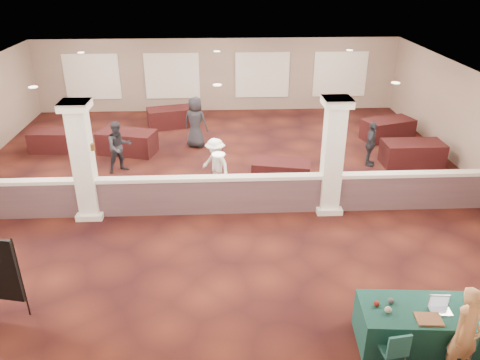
{
  "coord_description": "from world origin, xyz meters",
  "views": [
    {
      "loc": [
        0.02,
        -12.77,
        6.41
      ],
      "look_at": [
        0.53,
        -2.0,
        1.22
      ],
      "focal_mm": 35.0,
      "sensor_mm": 36.0,
      "label": 1
    }
  ],
  "objects_px": {
    "far_table_back_right": "(388,129)",
    "attendee_d": "(196,122)",
    "far_table_front_center": "(281,172)",
    "attendee_b": "(216,164)",
    "far_table_front_left": "(127,142)",
    "attendee_c": "(371,144)",
    "far_table_back_center": "(172,117)",
    "near_table": "(417,326)",
    "conf_chair_main": "(462,344)",
    "woman": "(466,334)",
    "far_table_front_right": "(412,153)",
    "conf_chair_side": "(395,347)",
    "attendee_a": "(119,147)",
    "far_table_back_left": "(57,141)"
  },
  "relations": [
    {
      "from": "far_table_back_right",
      "to": "attendee_d",
      "type": "bearing_deg",
      "value": -176.41
    },
    {
      "from": "far_table_front_center",
      "to": "attendee_b",
      "type": "height_order",
      "value": "attendee_b"
    },
    {
      "from": "far_table_front_left",
      "to": "attendee_c",
      "type": "height_order",
      "value": "attendee_c"
    },
    {
      "from": "far_table_front_center",
      "to": "far_table_back_center",
      "type": "bearing_deg",
      "value": 124.85
    },
    {
      "from": "near_table",
      "to": "conf_chair_main",
      "type": "distance_m",
      "value": 0.79
    },
    {
      "from": "woman",
      "to": "far_table_back_center",
      "type": "xyz_separation_m",
      "value": [
        -5.89,
        13.02,
        -0.47
      ]
    },
    {
      "from": "far_table_back_center",
      "to": "far_table_front_right",
      "type": "bearing_deg",
      "value": -27.26
    },
    {
      "from": "near_table",
      "to": "attendee_b",
      "type": "xyz_separation_m",
      "value": [
        -3.61,
        6.5,
        0.4
      ]
    },
    {
      "from": "conf_chair_side",
      "to": "far_table_front_right",
      "type": "bearing_deg",
      "value": 58.99
    },
    {
      "from": "attendee_a",
      "to": "attendee_b",
      "type": "xyz_separation_m",
      "value": [
        3.1,
        -1.41,
        -0.05
      ]
    },
    {
      "from": "conf_chair_main",
      "to": "attendee_d",
      "type": "xyz_separation_m",
      "value": [
        -4.86,
        10.58,
        0.43
      ]
    },
    {
      "from": "far_table_back_left",
      "to": "far_table_back_center",
      "type": "distance_m",
      "value": 4.62
    },
    {
      "from": "far_table_front_center",
      "to": "far_table_back_right",
      "type": "bearing_deg",
      "value": 38.63
    },
    {
      "from": "conf_chair_main",
      "to": "woman",
      "type": "bearing_deg",
      "value": -137.74
    },
    {
      "from": "woman",
      "to": "attendee_d",
      "type": "height_order",
      "value": "attendee_d"
    },
    {
      "from": "far_table_front_left",
      "to": "woman",
      "type": "bearing_deg",
      "value": -54.69
    },
    {
      "from": "attendee_a",
      "to": "attendee_b",
      "type": "height_order",
      "value": "attendee_a"
    },
    {
      "from": "conf_chair_main",
      "to": "attendee_c",
      "type": "relative_size",
      "value": 0.57
    },
    {
      "from": "far_table_back_left",
      "to": "woman",
      "type": "bearing_deg",
      "value": -47.13
    },
    {
      "from": "far_table_front_right",
      "to": "attendee_c",
      "type": "height_order",
      "value": "attendee_c"
    },
    {
      "from": "conf_chair_main",
      "to": "far_table_back_left",
      "type": "xyz_separation_m",
      "value": [
        -9.87,
        10.45,
        -0.14
      ]
    },
    {
      "from": "far_table_back_left",
      "to": "attendee_d",
      "type": "height_order",
      "value": "attendee_d"
    },
    {
      "from": "conf_chair_side",
      "to": "attendee_a",
      "type": "xyz_separation_m",
      "value": [
        -6.09,
        8.49,
        0.34
      ]
    },
    {
      "from": "far_table_front_center",
      "to": "far_table_front_left",
      "type": "bearing_deg",
      "value": 152.46
    },
    {
      "from": "far_table_front_right",
      "to": "far_table_back_center",
      "type": "relative_size",
      "value": 1.03
    },
    {
      "from": "near_table",
      "to": "attendee_d",
      "type": "xyz_separation_m",
      "value": [
        -4.33,
        10.0,
        0.54
      ]
    },
    {
      "from": "far_table_back_center",
      "to": "attendee_c",
      "type": "distance_m",
      "value": 8.21
    },
    {
      "from": "far_table_front_center",
      "to": "far_table_back_right",
      "type": "height_order",
      "value": "far_table_back_right"
    },
    {
      "from": "far_table_front_center",
      "to": "attendee_c",
      "type": "bearing_deg",
      "value": 21.02
    },
    {
      "from": "far_table_back_center",
      "to": "attendee_d",
      "type": "height_order",
      "value": "attendee_d"
    },
    {
      "from": "conf_chair_main",
      "to": "far_table_front_left",
      "type": "bearing_deg",
      "value": 104.63
    },
    {
      "from": "conf_chair_main",
      "to": "far_table_front_left",
      "type": "distance_m",
      "value": 12.44
    },
    {
      "from": "attendee_a",
      "to": "conf_chair_main",
      "type": "bearing_deg",
      "value": -79.6
    },
    {
      "from": "near_table",
      "to": "far_table_front_right",
      "type": "bearing_deg",
      "value": 73.92
    },
    {
      "from": "far_table_back_center",
      "to": "attendee_a",
      "type": "distance_m",
      "value": 4.61
    },
    {
      "from": "far_table_back_center",
      "to": "conf_chair_side",
      "type": "bearing_deg",
      "value": -69.58
    },
    {
      "from": "far_table_front_center",
      "to": "far_table_back_left",
      "type": "height_order",
      "value": "far_table_back_left"
    },
    {
      "from": "conf_chair_main",
      "to": "far_table_back_left",
      "type": "height_order",
      "value": "conf_chair_main"
    },
    {
      "from": "near_table",
      "to": "far_table_front_right",
      "type": "distance_m",
      "value": 8.53
    },
    {
      "from": "far_table_front_right",
      "to": "attendee_a",
      "type": "distance_m",
      "value": 9.72
    },
    {
      "from": "conf_chair_side",
      "to": "far_table_front_center",
      "type": "height_order",
      "value": "conf_chair_side"
    },
    {
      "from": "near_table",
      "to": "far_table_front_left",
      "type": "distance_m",
      "value": 11.66
    },
    {
      "from": "far_table_back_left",
      "to": "attendee_b",
      "type": "distance_m",
      "value": 6.67
    },
    {
      "from": "woman",
      "to": "attendee_a",
      "type": "relative_size",
      "value": 1.02
    },
    {
      "from": "attendee_a",
      "to": "far_table_front_center",
      "type": "bearing_deg",
      "value": -42.29
    },
    {
      "from": "woman",
      "to": "attendee_a",
      "type": "distance_m",
      "value": 11.21
    },
    {
      "from": "near_table",
      "to": "far_table_back_right",
      "type": "xyz_separation_m",
      "value": [
        3.0,
        10.46,
        -0.01
      ]
    },
    {
      "from": "woman",
      "to": "far_table_back_center",
      "type": "bearing_deg",
      "value": 96.69
    },
    {
      "from": "conf_chair_side",
      "to": "far_table_back_left",
      "type": "relative_size",
      "value": 0.47
    },
    {
      "from": "conf_chair_side",
      "to": "attendee_b",
      "type": "xyz_separation_m",
      "value": [
        -2.98,
        7.08,
        0.3
      ]
    }
  ]
}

